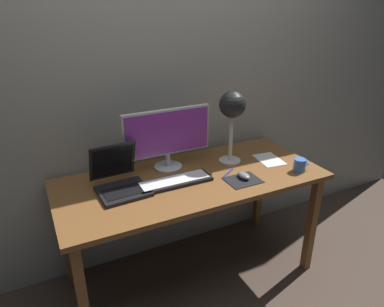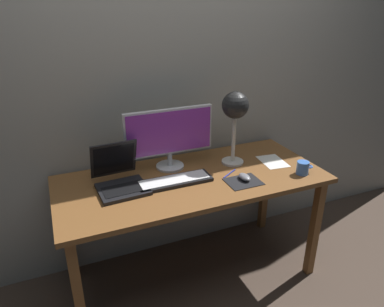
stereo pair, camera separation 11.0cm
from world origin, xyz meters
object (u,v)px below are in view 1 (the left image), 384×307
object	(u,v)px
mouse	(244,176)
pen	(228,173)
laptop	(118,177)
keyboard_main	(175,181)
monitor	(167,135)
desk_lamp	(232,109)
coffee_mug	(300,165)

from	to	relation	value
mouse	pen	world-z (taller)	mouse
pen	laptop	bearing A→B (deg)	169.33
pen	keyboard_main	bearing A→B (deg)	175.60
keyboard_main	monitor	bearing A→B (deg)	77.30
monitor	pen	size ratio (longest dim) A/B	3.99
keyboard_main	mouse	xyz separation A→B (m)	(0.39, -0.13, 0.01)
keyboard_main	laptop	xyz separation A→B (m)	(-0.30, 0.10, 0.06)
keyboard_main	desk_lamp	distance (m)	0.57
keyboard_main	laptop	world-z (taller)	laptop
monitor	keyboard_main	xyz separation A→B (m)	(-0.05, -0.21, -0.21)
laptop	pen	distance (m)	0.66
laptop	desk_lamp	bearing A→B (deg)	1.21
desk_lamp	coffee_mug	size ratio (longest dim) A/B	4.32
laptop	coffee_mug	world-z (taller)	laptop
desk_lamp	mouse	size ratio (longest dim) A/B	4.90
desk_lamp	pen	size ratio (longest dim) A/B	3.36
desk_lamp	coffee_mug	distance (m)	0.54
coffee_mug	keyboard_main	bearing A→B (deg)	165.75
keyboard_main	laptop	bearing A→B (deg)	162.40
laptop	mouse	bearing A→B (deg)	-17.85
desk_lamp	pen	bearing A→B (deg)	-125.03
coffee_mug	pen	world-z (taller)	coffee_mug
pen	coffee_mug	bearing A→B (deg)	-21.95
laptop	pen	xyz separation A→B (m)	(0.65, -0.12, -0.06)
mouse	coffee_mug	world-z (taller)	coffee_mug
keyboard_main	coffee_mug	bearing A→B (deg)	-14.25
desk_lamp	pen	distance (m)	0.39
desk_lamp	monitor	bearing A→B (deg)	166.76
monitor	coffee_mug	size ratio (longest dim) A/B	5.12
monitor	coffee_mug	bearing A→B (deg)	-29.13
monitor	pen	distance (m)	0.44
keyboard_main	coffee_mug	xyz separation A→B (m)	(0.76, -0.19, 0.03)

